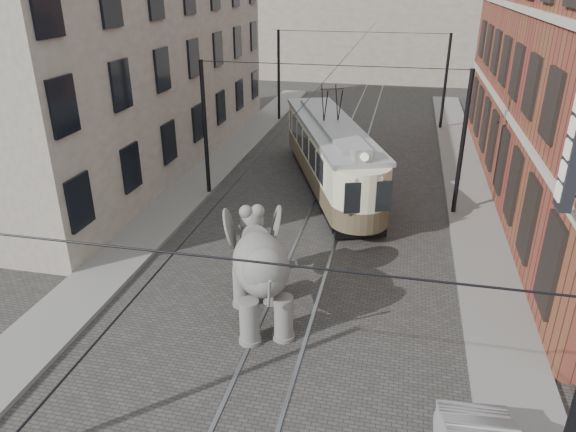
# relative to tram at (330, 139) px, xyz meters

# --- Properties ---
(ground) EXTENTS (120.00, 120.00, 0.00)m
(ground) POSITION_rel_tram_xyz_m (0.39, -8.23, -2.32)
(ground) COLOR #3D3B39
(tram_rails) EXTENTS (1.54, 80.00, 0.02)m
(tram_rails) POSITION_rel_tram_xyz_m (0.39, -8.23, -2.31)
(tram_rails) COLOR slate
(tram_rails) RESTS_ON ground
(sidewalk_right) EXTENTS (2.00, 60.00, 0.15)m
(sidewalk_right) POSITION_rel_tram_xyz_m (6.39, -8.23, -2.25)
(sidewalk_right) COLOR slate
(sidewalk_right) RESTS_ON ground
(sidewalk_left) EXTENTS (2.00, 60.00, 0.15)m
(sidewalk_left) POSITION_rel_tram_xyz_m (-6.11, -8.23, -2.25)
(sidewalk_left) COLOR slate
(sidewalk_left) RESTS_ON ground
(stucco_building) EXTENTS (7.00, 24.00, 10.00)m
(stucco_building) POSITION_rel_tram_xyz_m (-10.61, 1.77, 2.68)
(stucco_building) COLOR gray
(stucco_building) RESTS_ON ground
(distant_block) EXTENTS (28.00, 10.00, 14.00)m
(distant_block) POSITION_rel_tram_xyz_m (0.39, 31.77, 4.68)
(distant_block) COLOR gray
(distant_block) RESTS_ON ground
(catenary) EXTENTS (11.00, 30.20, 6.00)m
(catenary) POSITION_rel_tram_xyz_m (0.19, -3.23, 0.68)
(catenary) COLOR black
(catenary) RESTS_ON ground
(tram) EXTENTS (6.35, 11.81, 4.64)m
(tram) POSITION_rel_tram_xyz_m (0.00, 0.00, 0.00)
(tram) COLOR beige
(tram) RESTS_ON ground
(elephant) EXTENTS (4.27, 5.40, 2.91)m
(elephant) POSITION_rel_tram_xyz_m (-0.30, -11.25, -0.87)
(elephant) COLOR slate
(elephant) RESTS_ON ground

